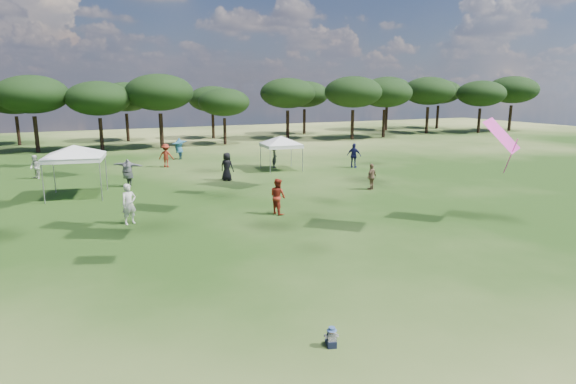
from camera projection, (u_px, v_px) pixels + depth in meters
name	position (u px, v px, depth m)	size (l,w,h in m)	color
tree_line	(146.00, 95.00, 51.61)	(108.78, 17.63, 7.77)	black
tent_left	(74.00, 147.00, 27.34)	(6.22, 6.22, 3.29)	gray
tent_right	(281.00, 138.00, 36.39)	(5.47, 5.47, 2.91)	gray
toddler	(331.00, 338.00, 11.72)	(0.39, 0.42, 0.52)	black
festival_crowd	(150.00, 169.00, 31.73)	(29.01, 22.70, 1.92)	#295B7C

